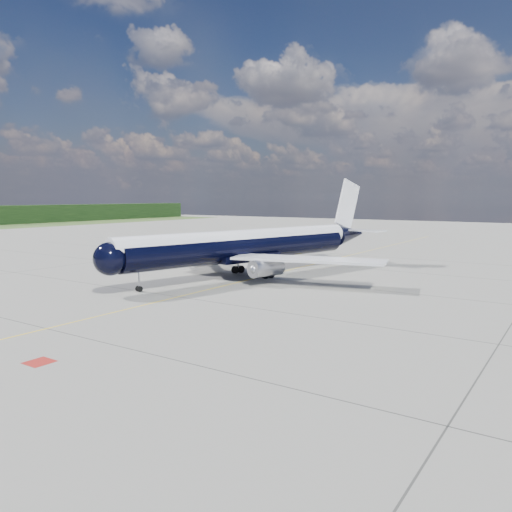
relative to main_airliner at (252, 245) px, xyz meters
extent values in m
plane|color=gray|center=(1.46, 4.35, -4.04)|extent=(320.00, 320.00, 0.00)
cube|color=yellow|center=(1.46, -0.65, -4.04)|extent=(0.16, 160.00, 0.01)
cube|color=maroon|center=(8.26, -35.65, -4.04)|extent=(1.60, 1.60, 0.01)
cylinder|color=black|center=(-0.30, -1.22, -0.18)|extent=(11.83, 34.73, 3.49)
sphere|color=black|center=(-4.75, -19.05, -0.18)|extent=(4.23, 4.23, 3.49)
cone|color=black|center=(4.92, 19.74, 0.37)|extent=(4.94, 7.09, 3.49)
cylinder|color=white|center=(-0.30, -1.22, 0.69)|extent=(11.53, 36.33, 2.72)
cube|color=black|center=(-4.79, -19.23, 0.33)|extent=(2.41, 1.60, 0.51)
cube|color=white|center=(-9.33, 2.45, -1.01)|extent=(16.19, 15.22, 0.29)
cube|color=white|center=(9.39, -2.21, -1.01)|extent=(18.23, 8.73, 0.29)
cube|color=black|center=(-0.30, -1.22, -1.47)|extent=(5.97, 9.85, 0.92)
cylinder|color=#AAAAB1|center=(-6.54, -1.55, -2.06)|extent=(3.02, 4.60, 2.06)
cylinder|color=#AAAAB1|center=(5.05, -4.44, -2.06)|extent=(3.02, 4.60, 2.06)
sphere|color=gray|center=(-7.01, -3.43, -2.06)|extent=(1.23, 1.23, 1.01)
sphere|color=gray|center=(4.58, -6.32, -2.06)|extent=(1.23, 1.23, 1.01)
cube|color=white|center=(-6.50, -1.38, -1.37)|extent=(0.91, 2.90, 1.01)
cube|color=white|center=(5.09, -4.27, -1.37)|extent=(0.91, 2.90, 1.01)
cube|color=white|center=(4.81, 19.29, 5.06)|extent=(1.69, 5.73, 7.84)
cube|color=white|center=(4.92, 19.74, 1.11)|extent=(12.30, 5.74, 0.20)
cylinder|color=gray|center=(-3.97, -15.93, -2.89)|extent=(0.20, 0.20, 1.93)
cylinder|color=black|center=(-4.15, -15.89, -3.72)|extent=(0.32, 0.66, 0.64)
cylinder|color=black|center=(-3.79, -15.97, -3.72)|extent=(0.32, 0.66, 0.64)
cylinder|color=gray|center=(-2.82, 0.83, -2.80)|extent=(0.29, 0.29, 1.75)
cylinder|color=gray|center=(2.88, -0.59, -2.80)|extent=(0.29, 0.29, 1.75)
cylinder|color=black|center=(-2.95, 0.34, -3.53)|extent=(0.65, 1.08, 1.01)
cylinder|color=black|center=(-2.70, 1.32, -3.53)|extent=(0.65, 1.08, 1.01)
cylinder|color=black|center=(2.76, -1.08, -3.53)|extent=(0.65, 1.08, 1.01)
cylinder|color=black|center=(3.01, -0.10, -3.53)|extent=(0.65, 1.08, 1.01)
camera|label=1|loc=(36.13, -53.09, 6.17)|focal=35.00mm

